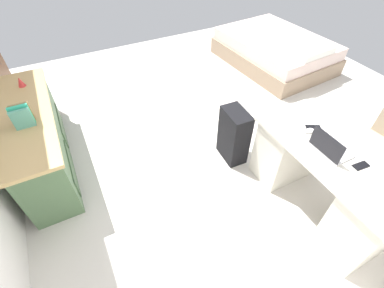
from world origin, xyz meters
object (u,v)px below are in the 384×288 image
at_px(desk, 323,179).
at_px(credenza, 40,139).
at_px(suitcase_black, 234,135).
at_px(bed, 275,51).
at_px(laptop, 329,147).
at_px(computer_mouse, 309,131).
at_px(office_chair, 381,150).
at_px(cell_phone_by_mouse, 313,127).
at_px(figurine_small, 20,82).
at_px(cell_phone_near_laptop, 361,166).

height_order(desk, credenza, desk).
height_order(credenza, suitcase_black, credenza).
xyz_separation_m(bed, laptop, (-2.51, 1.62, 0.56)).
bearing_deg(laptop, bed, -32.81).
bearing_deg(bed, computer_mouse, 144.98).
xyz_separation_m(office_chair, computer_mouse, (0.31, 0.81, 0.35)).
relative_size(bed, cell_phone_by_mouse, 14.72).
bearing_deg(desk, figurine_small, 44.52).
relative_size(computer_mouse, cell_phone_near_laptop, 0.74).
xyz_separation_m(credenza, figurine_small, (0.55, 0.00, 0.42)).
height_order(desk, office_chair, office_chair).
relative_size(credenza, cell_phone_near_laptop, 13.24).
height_order(office_chair, suitcase_black, office_chair).
height_order(desk, bed, desk).
distance_m(desk, cell_phone_by_mouse, 0.50).
xyz_separation_m(laptop, figurine_small, (2.32, 2.27, -0.01)).
xyz_separation_m(desk, suitcase_black, (0.95, 0.37, -0.06)).
height_order(computer_mouse, cell_phone_by_mouse, computer_mouse).
bearing_deg(cell_phone_near_laptop, computer_mouse, 13.40).
distance_m(credenza, cell_phone_near_laptop, 3.15).
distance_m(credenza, suitcase_black, 2.15).
relative_size(office_chair, credenza, 0.52).
height_order(cell_phone_near_laptop, figurine_small, figurine_small).
relative_size(desk, credenza, 0.80).
distance_m(computer_mouse, cell_phone_by_mouse, 0.08).
xyz_separation_m(cell_phone_near_laptop, figurine_small, (2.57, 2.39, 0.04)).
distance_m(desk, computer_mouse, 0.49).
bearing_deg(office_chair, credenza, 59.67).
distance_m(bed, cell_phone_near_laptop, 3.18).
distance_m(office_chair, cell_phone_by_mouse, 0.87).
xyz_separation_m(suitcase_black, figurine_small, (1.42, 1.96, 0.46)).
bearing_deg(suitcase_black, laptop, -158.26).
height_order(desk, computer_mouse, computer_mouse).
height_order(suitcase_black, laptop, laptop).
relative_size(laptop, figurine_small, 2.82).
distance_m(bed, suitcase_black, 2.52).
bearing_deg(cell_phone_near_laptop, figurine_small, 48.02).
relative_size(desk, suitcase_black, 2.19).
xyz_separation_m(desk, cell_phone_by_mouse, (0.34, -0.06, 0.36)).
xyz_separation_m(credenza, computer_mouse, (-1.52, -2.31, 0.40)).
distance_m(bed, figurine_small, 3.94).
xyz_separation_m(computer_mouse, cell_phone_near_laptop, (-0.50, -0.07, -0.01)).
relative_size(bed, laptop, 6.46).
distance_m(suitcase_black, computer_mouse, 0.85).
bearing_deg(suitcase_black, cell_phone_near_laptop, -156.84).
distance_m(desk, bed, 3.00).
height_order(cell_phone_by_mouse, figurine_small, figurine_small).
bearing_deg(credenza, laptop, -128.01).
xyz_separation_m(office_chair, credenza, (1.83, 3.12, -0.05)).
height_order(credenza, laptop, laptop).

